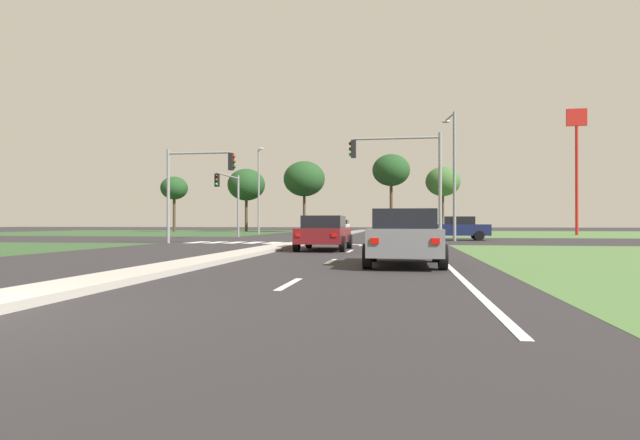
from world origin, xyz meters
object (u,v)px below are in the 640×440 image
street_lamp_third (259,186)px  traffic_signal_near_left (193,179)px  treeline_fourth (391,170)px  treeline_third (304,179)px  street_lamp_second (453,168)px  car_grey_fifth (404,237)px  traffic_signal_far_left (230,192)px  treeline_near (174,188)px  car_blue_fourth (318,226)px  car_maroon_second (324,232)px  car_red_near (335,226)px  fastfood_pole_sign (577,143)px  traffic_signal_near_right (407,168)px  treeline_fifth (443,182)px  treeline_second (246,185)px  car_navy_third (457,228)px  car_white_sixth (341,226)px

street_lamp_third → traffic_signal_near_left: bearing=-83.6°
treeline_fourth → treeline_third: bearing=-160.6°
street_lamp_second → treeline_third: 34.13m
traffic_signal_near_left → street_lamp_second: bearing=23.1°
treeline_third → car_grey_fifth: bearing=-76.5°
traffic_signal_far_left → street_lamp_third: (-1.22, 12.92, 1.36)m
treeline_near → car_blue_fourth: bearing=-36.7°
car_maroon_second → street_lamp_third: street_lamp_third is taller
street_lamp_third → traffic_signal_far_left: bearing=-84.6°
car_red_near → treeline_fourth: bearing=-137.6°
treeline_near → treeline_fourth: 28.25m
fastfood_pole_sign → treeline_fourth: size_ratio=1.18×
car_maroon_second → treeline_fourth: 47.40m
fastfood_pole_sign → treeline_third: fastfood_pole_sign is taller
car_red_near → treeline_near: size_ratio=0.64×
car_grey_fifth → traffic_signal_near_right: bearing=89.3°
car_blue_fourth → fastfood_pole_sign: 25.46m
traffic_signal_near_right → treeline_fourth: bearing=92.4°
street_lamp_second → fastfood_pole_sign: (12.86, 17.81, 3.92)m
street_lamp_third → treeline_fifth: bearing=41.6°
treeline_near → treeline_second: (8.99, 2.42, 0.53)m
car_grey_fifth → treeline_fifth: treeline_fifth is taller
car_navy_third → street_lamp_second: size_ratio=0.52×
traffic_signal_far_left → traffic_signal_near_right: 17.46m
traffic_signal_far_left → fastfood_pole_sign: (29.33, 13.11, 5.08)m
car_navy_third → treeline_fourth: treeline_fourth is taller
car_maroon_second → treeline_fourth: bearing=87.7°
car_grey_fifth → treeline_near: (-29.44, 51.13, 4.84)m
car_red_near → treeline_third: bearing=-27.9°
car_navy_third → car_blue_fourth: car_blue_fourth is taller
car_red_near → fastfood_pole_sign: bearing=156.6°
street_lamp_second → fastfood_pole_sign: 22.31m
traffic_signal_near_right → street_lamp_third: 28.17m
car_red_near → traffic_signal_near_left: (-3.78, -34.63, 2.87)m
car_navy_third → car_white_sixth: bearing=19.6°
traffic_signal_near_left → traffic_signal_far_left: bearing=97.6°
traffic_signal_far_left → traffic_signal_near_left: (1.48, -11.11, 0.15)m
car_grey_fifth → treeline_near: bearing=119.9°
car_maroon_second → car_white_sixth: car_white_sixth is taller
car_grey_fifth → treeline_fifth: (5.09, 55.47, 5.65)m
car_grey_fifth → fastfood_pole_sign: size_ratio=0.36×
traffic_signal_far_left → treeline_fourth: (11.79, 29.48, 4.36)m
car_blue_fourth → traffic_signal_far_left: traffic_signal_far_left is taller
street_lamp_second → car_maroon_second: bearing=-117.4°
car_white_sixth → treeline_fourth: bearing=-173.6°
car_white_sixth → fastfood_pole_sign: size_ratio=0.39×
car_maroon_second → car_grey_fifth: (3.36, -7.79, 0.03)m
fastfood_pole_sign → treeline_third: size_ratio=1.34×
street_lamp_second → treeline_fourth: size_ratio=0.83×
street_lamp_second → treeline_fifth: treeline_fifth is taller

